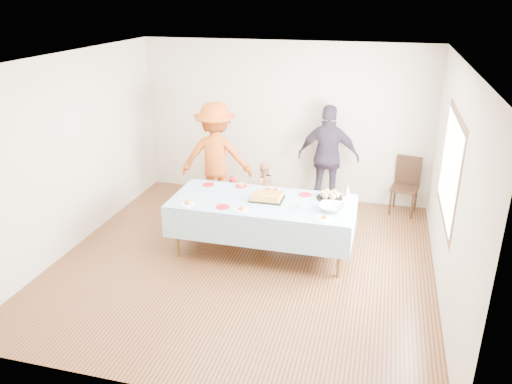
% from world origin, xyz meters
% --- Properties ---
extents(ground, '(5.00, 5.00, 0.00)m').
position_xyz_m(ground, '(0.00, 0.00, 0.00)').
color(ground, '#432213').
rests_on(ground, ground).
extents(room_walls, '(5.04, 5.04, 2.72)m').
position_xyz_m(room_walls, '(0.05, 0.00, 1.77)').
color(room_walls, beige).
rests_on(room_walls, ground).
extents(party_table, '(2.50, 1.10, 0.78)m').
position_xyz_m(party_table, '(0.16, 0.33, 0.72)').
color(party_table, brown).
rests_on(party_table, ground).
extents(birthday_cake, '(0.45, 0.35, 0.08)m').
position_xyz_m(birthday_cake, '(0.21, 0.38, 0.82)').
color(birthday_cake, black).
rests_on(birthday_cake, party_table).
extents(rolls_tray, '(0.36, 0.36, 0.11)m').
position_xyz_m(rolls_tray, '(1.04, 0.64, 0.83)').
color(rolls_tray, black).
rests_on(rolls_tray, party_table).
extents(punch_bowl, '(0.33, 0.33, 0.08)m').
position_xyz_m(punch_bowl, '(1.12, 0.24, 0.82)').
color(punch_bowl, silver).
rests_on(punch_bowl, party_table).
extents(party_hat, '(0.10, 0.10, 0.18)m').
position_xyz_m(party_hat, '(1.27, 0.79, 0.87)').
color(party_hat, silver).
rests_on(party_hat, party_table).
extents(fork_pile, '(0.24, 0.18, 0.07)m').
position_xyz_m(fork_pile, '(0.74, 0.21, 0.81)').
color(fork_pile, white).
rests_on(fork_pile, party_table).
extents(plate_red_far_a, '(0.18, 0.18, 0.01)m').
position_xyz_m(plate_red_far_a, '(-0.75, 0.70, 0.79)').
color(plate_red_far_a, red).
rests_on(plate_red_far_a, party_table).
extents(plate_red_far_b, '(0.17, 0.17, 0.01)m').
position_xyz_m(plate_red_far_b, '(-0.26, 0.76, 0.79)').
color(plate_red_far_b, red).
rests_on(plate_red_far_b, party_table).
extents(plate_red_far_c, '(0.18, 0.18, 0.01)m').
position_xyz_m(plate_red_far_c, '(0.19, 0.72, 0.79)').
color(plate_red_far_c, red).
rests_on(plate_red_far_c, party_table).
extents(plate_red_far_d, '(0.18, 0.18, 0.01)m').
position_xyz_m(plate_red_far_d, '(0.70, 0.67, 0.79)').
color(plate_red_far_d, red).
rests_on(plate_red_far_d, party_table).
extents(plate_red_near, '(0.18, 0.18, 0.01)m').
position_xyz_m(plate_red_near, '(-0.29, -0.02, 0.79)').
color(plate_red_near, red).
rests_on(plate_red_near, party_table).
extents(plate_white_left, '(0.20, 0.20, 0.01)m').
position_xyz_m(plate_white_left, '(-0.78, -0.06, 0.79)').
color(plate_white_left, white).
rests_on(plate_white_left, party_table).
extents(plate_white_mid, '(0.20, 0.20, 0.01)m').
position_xyz_m(plate_white_mid, '(-0.02, -0.07, 0.79)').
color(plate_white_mid, white).
rests_on(plate_white_mid, party_table).
extents(plate_white_right, '(0.24, 0.24, 0.01)m').
position_xyz_m(plate_white_right, '(1.05, -0.06, 0.79)').
color(plate_white_right, white).
rests_on(plate_white_right, party_table).
extents(dining_chair, '(0.48, 0.48, 0.94)m').
position_xyz_m(dining_chair, '(2.12, 2.28, 0.52)').
color(dining_chair, black).
rests_on(dining_chair, ground).
extents(toddler_left, '(0.31, 0.22, 0.77)m').
position_xyz_m(toddler_left, '(-0.53, 1.21, 0.39)').
color(toddler_left, red).
rests_on(toddler_left, ground).
extents(toddler_mid, '(0.38, 0.26, 0.75)m').
position_xyz_m(toddler_mid, '(0.01, 0.90, 0.38)').
color(toddler_mid, '#277633').
rests_on(toddler_mid, ground).
extents(toddler_right, '(0.49, 0.44, 0.85)m').
position_xyz_m(toddler_right, '(-0.16, 1.70, 0.42)').
color(toddler_right, tan).
rests_on(toddler_right, ground).
extents(adult_left, '(1.27, 0.86, 1.82)m').
position_xyz_m(adult_left, '(-0.94, 1.62, 0.91)').
color(adult_left, '#B44C16').
rests_on(adult_left, ground).
extents(adult_right, '(1.04, 0.47, 1.75)m').
position_xyz_m(adult_right, '(0.83, 2.20, 0.87)').
color(adult_right, '#342A3A').
rests_on(adult_right, ground).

